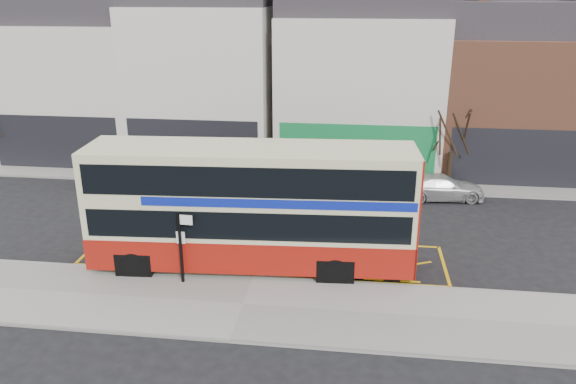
# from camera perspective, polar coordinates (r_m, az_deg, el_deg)

# --- Properties ---
(ground) EXTENTS (120.00, 120.00, 0.00)m
(ground) POSITION_cam_1_polar(r_m,az_deg,el_deg) (20.92, -3.32, -8.37)
(ground) COLOR black
(ground) RESTS_ON ground
(pavement) EXTENTS (40.00, 4.00, 0.15)m
(pavement) POSITION_cam_1_polar(r_m,az_deg,el_deg) (18.93, -4.60, -11.44)
(pavement) COLOR gray
(pavement) RESTS_ON ground
(kerb) EXTENTS (40.00, 0.15, 0.15)m
(kerb) POSITION_cam_1_polar(r_m,az_deg,el_deg) (20.56, -3.52, -8.67)
(kerb) COLOR gray
(kerb) RESTS_ON ground
(far_pavement) EXTENTS (50.00, 3.00, 0.15)m
(far_pavement) POSITION_cam_1_polar(r_m,az_deg,el_deg) (30.90, 0.33, 1.40)
(far_pavement) COLOR gray
(far_pavement) RESTS_ON ground
(road_markings) EXTENTS (14.00, 3.40, 0.01)m
(road_markings) POSITION_cam_1_polar(r_m,az_deg,el_deg) (22.32, -2.58, -6.42)
(road_markings) COLOR #E5AD0C
(road_markings) RESTS_ON ground
(terrace_far_left) EXTENTS (8.00, 8.01, 10.80)m
(terrace_far_left) POSITION_cam_1_polar(r_m,az_deg,el_deg) (37.53, -20.20, 10.98)
(terrace_far_left) COLOR beige
(terrace_far_left) RESTS_ON ground
(terrace_left) EXTENTS (8.00, 8.01, 11.80)m
(terrace_left) POSITION_cam_1_polar(r_m,az_deg,el_deg) (34.58, -8.13, 12.14)
(terrace_left) COLOR silver
(terrace_left) RESTS_ON ground
(terrace_green_shop) EXTENTS (9.00, 8.01, 11.30)m
(terrace_green_shop) POSITION_cam_1_polar(r_m,az_deg,el_deg) (33.43, 7.27, 11.48)
(terrace_green_shop) COLOR beige
(terrace_green_shop) RESTS_ON ground
(terrace_right) EXTENTS (9.00, 8.01, 10.30)m
(terrace_right) POSITION_cam_1_polar(r_m,az_deg,el_deg) (34.69, 22.48, 9.62)
(terrace_right) COLOR #9A583D
(terrace_right) RESTS_ON ground
(double_decker_bus) EXTENTS (11.88, 3.37, 4.69)m
(double_decker_bus) POSITION_cam_1_polar(r_m,az_deg,el_deg) (20.45, -3.64, -1.44)
(double_decker_bus) COLOR beige
(double_decker_bus) RESTS_ON ground
(bus_stop_post) EXTENTS (0.66, 0.12, 2.66)m
(bus_stop_post) POSITION_cam_1_polar(r_m,az_deg,el_deg) (19.72, -10.72, -4.81)
(bus_stop_post) COLOR black
(bus_stop_post) RESTS_ON pavement
(car_silver) EXTENTS (4.05, 2.06, 1.32)m
(car_silver) POSITION_cam_1_polar(r_m,az_deg,el_deg) (31.08, -17.10, 1.74)
(car_silver) COLOR silver
(car_silver) RESTS_ON ground
(car_grey) EXTENTS (4.16, 1.77, 1.34)m
(car_grey) POSITION_cam_1_polar(r_m,az_deg,el_deg) (27.99, 3.71, 0.63)
(car_grey) COLOR #43454B
(car_grey) RESTS_ON ground
(car_white) EXTENTS (4.41, 2.19, 1.23)m
(car_white) POSITION_cam_1_polar(r_m,az_deg,el_deg) (28.93, 15.28, 0.48)
(car_white) COLOR silver
(car_white) RESTS_ON ground
(street_tree_right) EXTENTS (2.48, 2.48, 5.35)m
(street_tree_right) POSITION_cam_1_polar(r_m,az_deg,el_deg) (29.84, 16.51, 7.02)
(street_tree_right) COLOR #2E2214
(street_tree_right) RESTS_ON ground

